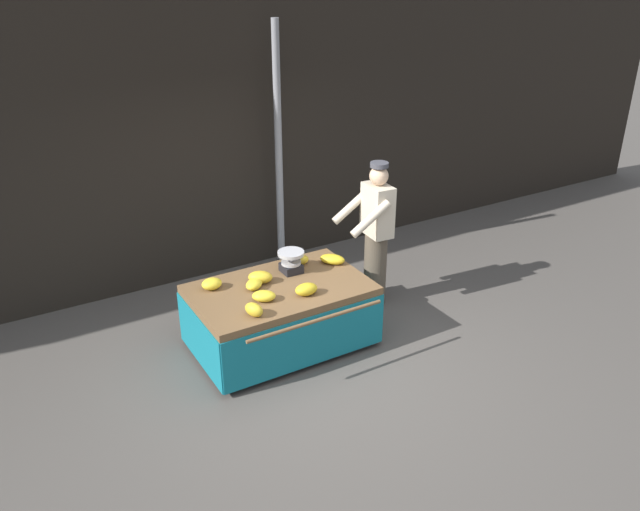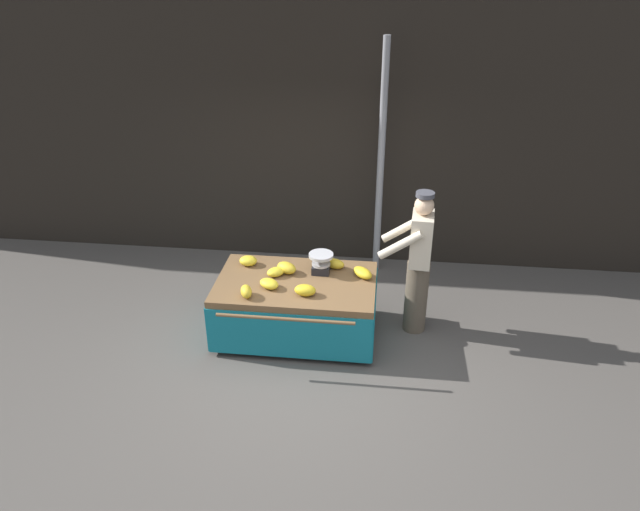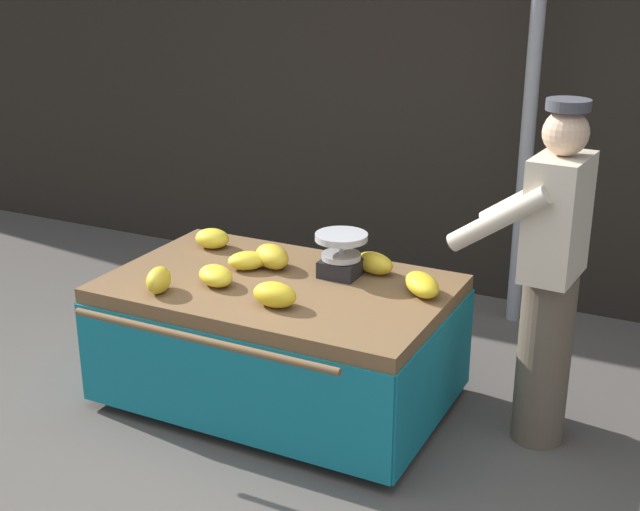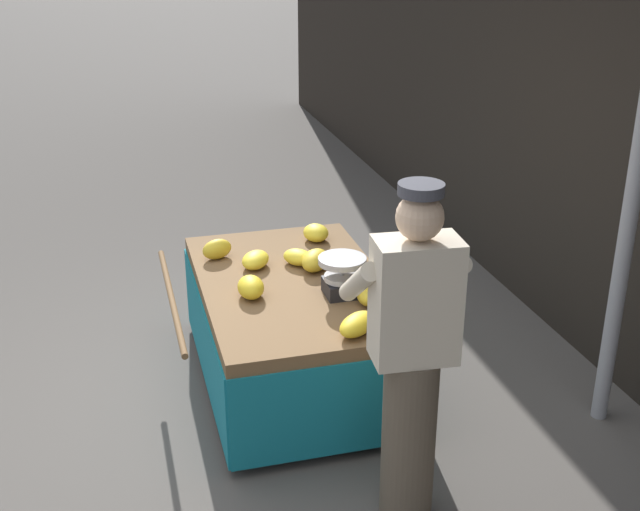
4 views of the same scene
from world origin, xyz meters
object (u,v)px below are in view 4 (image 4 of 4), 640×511
(weighing_scale, at_px, (342,276))
(banana_bunch_3, at_px, (255,260))
(banana_bunch_1, at_px, (251,287))
(banana_bunch_4, at_px, (316,233))
(street_pole, at_px, (638,165))
(vendor_person, at_px, (412,358))
(banana_bunch_2, at_px, (368,294))
(banana_bunch_6, at_px, (315,260))
(banana_bunch_0, at_px, (358,324))
(banana_bunch_7, at_px, (298,257))
(banana_bunch_5, at_px, (217,249))
(banana_cart, at_px, (293,308))

(weighing_scale, distance_m, banana_bunch_3, 0.67)
(banana_bunch_1, relative_size, banana_bunch_4, 1.12)
(street_pole, relative_size, vendor_person, 1.80)
(banana_bunch_2, relative_size, vendor_person, 0.14)
(street_pole, xyz_separation_m, vendor_person, (0.48, -1.41, -0.67))
(banana_bunch_2, xyz_separation_m, banana_bunch_4, (-1.01, -0.04, -0.00))
(street_pole, xyz_separation_m, banana_bunch_6, (-1.00, -1.48, -0.79))
(weighing_scale, xyz_separation_m, banana_bunch_3, (-0.52, -0.41, -0.07))
(banana_bunch_0, distance_m, banana_bunch_7, 0.98)
(vendor_person, bearing_deg, banana_bunch_5, -160.66)
(banana_bunch_4, distance_m, banana_bunch_5, 0.71)
(street_pole, bearing_deg, banana_bunch_3, -121.67)
(banana_cart, xyz_separation_m, banana_bunch_4, (-0.61, 0.31, 0.23))
(banana_bunch_2, bearing_deg, street_pole, 70.47)
(banana_bunch_2, relative_size, banana_bunch_7, 1.11)
(banana_bunch_7, distance_m, vendor_person, 1.60)
(banana_bunch_0, distance_m, banana_bunch_2, 0.37)
(banana_bunch_0, bearing_deg, banana_cart, -166.22)
(banana_bunch_0, bearing_deg, banana_bunch_4, 174.65)
(weighing_scale, distance_m, banana_bunch_2, 0.19)
(banana_cart, relative_size, vendor_person, 1.05)
(banana_bunch_5, bearing_deg, vendor_person, 19.34)
(banana_bunch_1, relative_size, banana_bunch_6, 0.92)
(banana_bunch_3, relative_size, banana_bunch_7, 1.09)
(banana_bunch_2, relative_size, banana_bunch_3, 1.02)
(banana_cart, height_order, banana_bunch_4, banana_bunch_4)
(banana_bunch_2, bearing_deg, banana_bunch_6, -162.22)
(banana_cart, xyz_separation_m, banana_bunch_3, (-0.27, -0.18, 0.23))
(weighing_scale, bearing_deg, banana_bunch_6, -171.36)
(banana_bunch_1, relative_size, vendor_person, 0.13)
(street_pole, bearing_deg, banana_bunch_5, -123.16)
(weighing_scale, bearing_deg, vendor_person, 0.61)
(banana_bunch_3, height_order, banana_bunch_5, banana_bunch_5)
(weighing_scale, relative_size, vendor_person, 0.16)
(banana_bunch_5, bearing_deg, banana_bunch_6, 59.10)
(banana_bunch_4, distance_m, banana_bunch_7, 0.42)
(street_pole, distance_m, banana_bunch_0, 1.68)
(weighing_scale, height_order, banana_bunch_7, weighing_scale)
(banana_cart, distance_m, weighing_scale, 0.46)
(street_pole, bearing_deg, banana_bunch_0, -95.09)
(banana_cart, bearing_deg, banana_bunch_5, -140.40)
(weighing_scale, bearing_deg, banana_bunch_5, -139.34)
(banana_bunch_3, xyz_separation_m, banana_bunch_4, (-0.34, 0.48, 0.01))
(banana_bunch_5, relative_size, vendor_person, 0.12)
(street_pole, distance_m, vendor_person, 1.63)
(banana_cart, distance_m, vendor_person, 1.41)
(banana_bunch_2, xyz_separation_m, banana_bunch_5, (-0.87, -0.74, 0.01))
(street_pole, xyz_separation_m, weighing_scale, (-0.61, -1.42, -0.74))
(banana_cart, bearing_deg, banana_bunch_6, 127.16)
(weighing_scale, bearing_deg, banana_bunch_0, -6.57)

